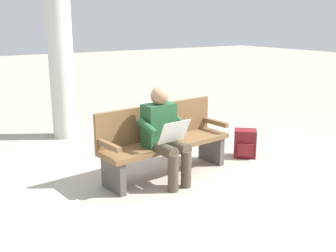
% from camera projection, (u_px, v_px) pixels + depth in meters
% --- Properties ---
extents(ground_plane, '(40.00, 40.00, 0.00)m').
position_uv_depth(ground_plane, '(167.00, 175.00, 5.22)').
color(ground_plane, '#A89E8E').
extents(bench_near, '(1.84, 0.66, 0.90)m').
position_uv_depth(bench_near, '(163.00, 140.00, 5.15)').
color(bench_near, brown).
rests_on(bench_near, ground).
extents(person_seated, '(0.60, 0.60, 1.18)m').
position_uv_depth(person_seated, '(165.00, 133.00, 4.83)').
color(person_seated, '#23512D').
rests_on(person_seated, ground).
extents(backpack, '(0.39, 0.39, 0.41)m').
position_uv_depth(backpack, '(245.00, 144.00, 5.86)').
color(backpack, maroon).
rests_on(backpack, ground).
extents(support_pillar, '(0.41, 0.41, 3.00)m').
position_uv_depth(support_pillar, '(60.00, 48.00, 6.55)').
color(support_pillar, beige).
rests_on(support_pillar, ground).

